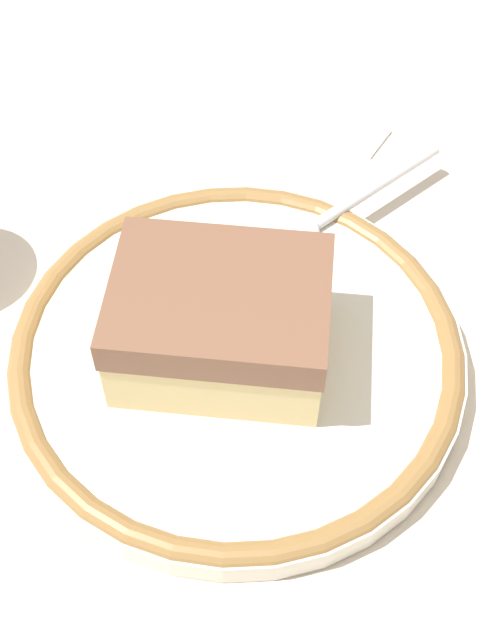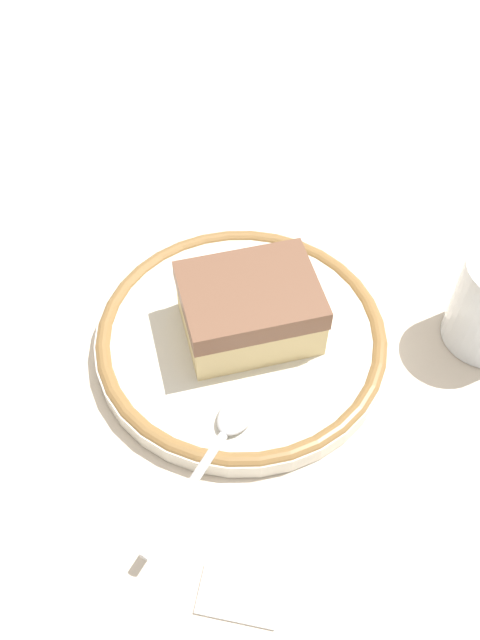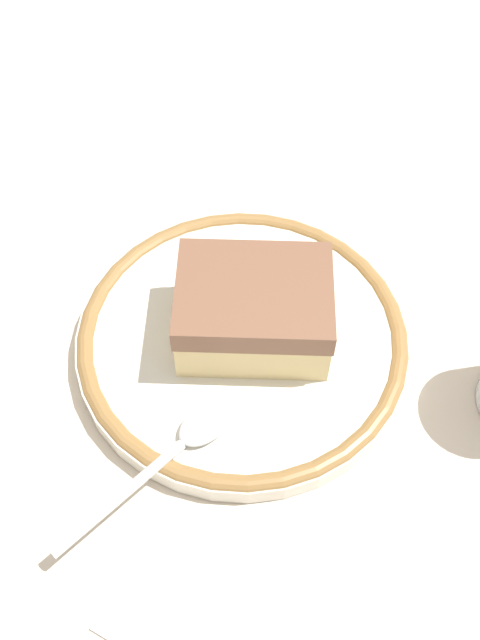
{
  "view_description": "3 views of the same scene",
  "coord_description": "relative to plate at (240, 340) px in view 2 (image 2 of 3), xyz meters",
  "views": [
    {
      "loc": [
        0.08,
        0.23,
        0.36
      ],
      "look_at": [
        -0.0,
        -0.0,
        0.04
      ],
      "focal_mm": 46.88,
      "sensor_mm": 36.0,
      "label": 1
    },
    {
      "loc": [
        -0.21,
        -0.24,
        0.44
      ],
      "look_at": [
        -0.0,
        -0.0,
        0.04
      ],
      "focal_mm": 38.37,
      "sensor_mm": 36.0,
      "label": 2
    },
    {
      "loc": [
        -0.11,
        -0.25,
        0.43
      ],
      "look_at": [
        -0.0,
        -0.0,
        0.04
      ],
      "focal_mm": 40.94,
      "sensor_mm": 36.0,
      "label": 3
    }
  ],
  "objects": [
    {
      "name": "ground_plane",
      "position": [
        0.0,
        0.0,
        -0.01
      ],
      "size": [
        2.4,
        2.4,
        0.0
      ],
      "primitive_type": "plane",
      "color": "#B7B2A8"
    },
    {
      "name": "placemat",
      "position": [
        0.0,
        0.0,
        -0.01
      ],
      "size": [
        0.54,
        0.35,
        0.0
      ],
      "primitive_type": "cube",
      "color": "beige",
      "rests_on": "ground_plane"
    },
    {
      "name": "sugar_packet",
      "position": [
        -0.12,
        -0.14,
        -0.01
      ],
      "size": [
        0.05,
        0.06,
        0.01
      ],
      "primitive_type": "cube",
      "rotation": [
        0.0,
        0.0,
        2.24
      ],
      "color": "white",
      "rests_on": "placemat"
    },
    {
      "name": "cake_slice",
      "position": [
        0.01,
        -0.0,
        0.03
      ],
      "size": [
        0.12,
        0.11,
        0.05
      ],
      "color": "beige",
      "rests_on": "plate"
    },
    {
      "name": "spoon",
      "position": [
        -0.07,
        -0.06,
        0.01
      ],
      "size": [
        0.13,
        0.06,
        0.01
      ],
      "color": "silver",
      "rests_on": "plate"
    },
    {
      "name": "plate",
      "position": [
        0.0,
        0.0,
        0.0
      ],
      "size": [
        0.23,
        0.23,
        0.02
      ],
      "color": "silver",
      "rests_on": "placemat"
    }
  ]
}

